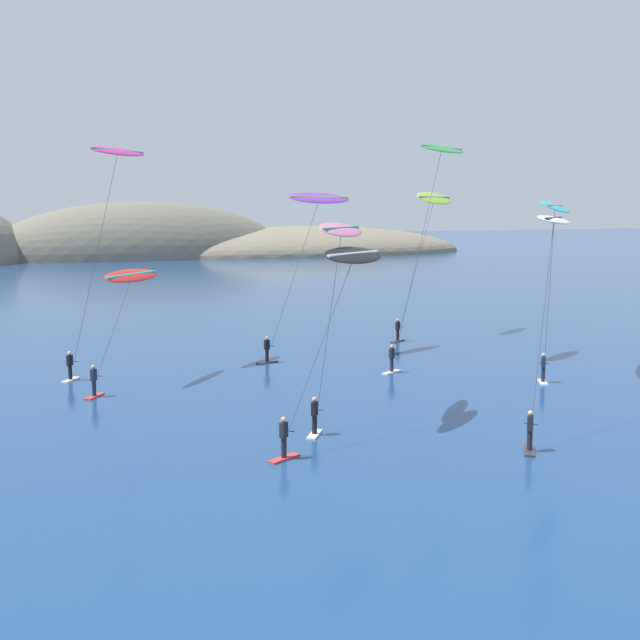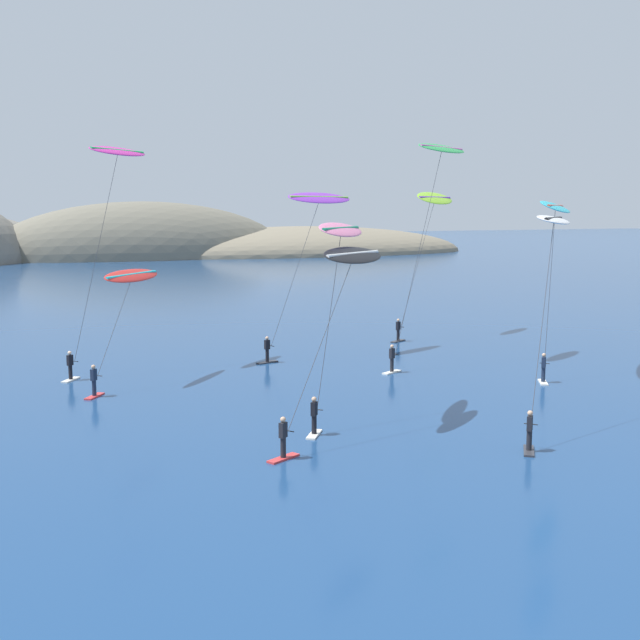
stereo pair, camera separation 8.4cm
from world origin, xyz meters
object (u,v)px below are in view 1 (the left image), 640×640
Objects in this scene: kitesurfer_green at (438,166)px; kitesurfer_cyan at (554,216)px; kitesurfer_purple at (315,209)px; kitesurfer_black at (348,271)px; kitesurfer_magenta at (113,172)px; kitesurfer_pink at (339,246)px; kitesurfer_lime at (432,209)px; kitesurfer_red at (128,285)px; kitesurfer_white at (552,233)px.

kitesurfer_green is 8.11m from kitesurfer_cyan.
kitesurfer_purple is 18.82m from kitesurfer_black.
kitesurfer_magenta is (-18.76, 6.24, -0.49)m from kitesurfer_green.
kitesurfer_black is (-0.48, -1.89, -0.97)m from kitesurfer_pink.
kitesurfer_purple is (-11.69, -4.29, -0.06)m from kitesurfer_lime.
kitesurfer_black is at bearing -109.88° from kitesurfer_purple.
kitesurfer_lime is 1.21× the size of kitesurfer_pink.
kitesurfer_red is 0.48× the size of kitesurfer_magenta.
kitesurfer_magenta is at bearing 113.39° from kitesurfer_pink.
kitesurfer_magenta is at bearing 150.61° from kitesurfer_cyan.
kitesurfer_magenta is at bearing -171.74° from kitesurfer_lime.
kitesurfer_red is at bearing -163.70° from kitesurfer_purple.
kitesurfer_green is 2.16× the size of kitesurfer_red.
kitesurfer_cyan is (9.64, -11.99, -0.41)m from kitesurfer_purple.
kitesurfer_pink is at bearing -131.37° from kitesurfer_lime.
kitesurfer_white is (2.78, -19.86, -1.08)m from kitesurfer_purple.
kitesurfer_white is at bearing -14.38° from kitesurfer_black.
kitesurfer_lime is 26.45m from kitesurfer_red.
kitesurfer_black is at bearing -104.35° from kitesurfer_pink.
kitesurfer_magenta is 1.24× the size of kitesurfer_purple.
kitesurfer_pink is at bearing -166.78° from kitesurfer_cyan.
kitesurfer_purple reaches higher than kitesurfer_black.
kitesurfer_cyan is at bearing 13.22° from kitesurfer_pink.
kitesurfer_magenta is (0.20, 4.55, 6.37)m from kitesurfer_red.
kitesurfer_black is at bearing 165.62° from kitesurfer_white.
kitesurfer_black is at bearing -63.65° from kitesurfer_red.
kitesurfer_white is (-3.06, -14.34, -3.76)m from kitesurfer_green.
kitesurfer_red is 7.83m from kitesurfer_magenta.
kitesurfer_magenta reaches higher than kitesurfer_black.
kitesurfer_white is at bearing -131.08° from kitesurfer_cyan.
kitesurfer_purple reaches higher than kitesurfer_red.
kitesurfer_lime is 1.17× the size of kitesurfer_white.
kitesurfer_white is 0.93× the size of kitesurfer_cyan.
kitesurfer_magenta reaches higher than kitesurfer_white.
kitesurfer_magenta is 18.22m from kitesurfer_pink.
kitesurfer_red is 0.63× the size of kitesurfer_cyan.
kitesurfer_white reaches higher than kitesurfer_pink.
kitesurfer_lime is 25.77m from kitesurfer_white.
kitesurfer_red is at bearing -92.45° from kitesurfer_magenta.
kitesurfer_pink is at bearing -58.37° from kitesurfer_red.
kitesurfer_lime is at bearing 48.63° from kitesurfer_pink.
kitesurfer_cyan is 1.26× the size of kitesurfer_black.
kitesurfer_magenta is 26.03m from kitesurfer_cyan.
kitesurfer_cyan is at bearing -97.18° from kitesurfer_lime.
kitesurfer_green is 1.03× the size of kitesurfer_magenta.
kitesurfer_green is (-5.85, -9.81, 2.62)m from kitesurfer_lime.
kitesurfer_lime is 0.80× the size of kitesurfer_green.
kitesurfer_cyan is at bearing -59.58° from kitesurfer_green.
kitesurfer_purple reaches higher than kitesurfer_white.
kitesurfer_magenta is 26.09m from kitesurfer_white.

